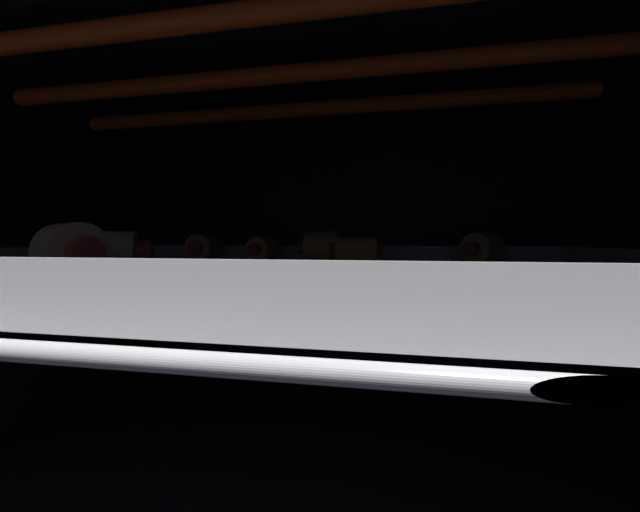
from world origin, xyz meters
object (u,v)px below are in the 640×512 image
Objects in this scene: oven_rack_mid at (286,286)px; pig_in_blanket_mid_2 at (71,252)px; baking_tray_mid at (286,274)px; pig_in_blanket_mid_6 at (263,249)px; pig_in_blanket_mid_0 at (106,252)px; pig_in_blanket_mid_4 at (204,247)px; pig_in_blanket_mid_3 at (482,248)px; pig_in_blanket_mid_5 at (324,246)px; heating_element at (285,74)px; pig_in_blanket_mid_1 at (356,250)px.

pig_in_blanket_mid_2 is at bearing -131.00° from oven_rack_mid.
pig_in_blanket_mid_6 reaches higher than baking_tray_mid.
pig_in_blanket_mid_0 and pig_in_blanket_mid_4 have the same top height.
pig_in_blanket_mid_3 is at bearing -1.49° from pig_in_blanket_mid_4.
pig_in_blanket_mid_2 is at bearing -78.03° from pig_in_blanket_mid_4.
pig_in_blanket_mid_3 reaches higher than pig_in_blanket_mid_6.
pig_in_blanket_mid_0 is 1.08× the size of pig_in_blanket_mid_5.
heating_element is 8.19× the size of pig_in_blanket_mid_5.
pig_in_blanket_mid_0 is 1.09× the size of pig_in_blanket_mid_2.
baking_tray_mid is at bearing -90.00° from oven_rack_mid.
baking_tray_mid is at bearing -63.95° from pig_in_blanket_mid_6.
oven_rack_mid is 21.40cm from pig_in_blanket_mid_3.
pig_in_blanket_mid_4 reaches higher than baking_tray_mid.
oven_rack_mid is 9.90× the size of pig_in_blanket_mid_2.
pig_in_blanket_mid_1 reaches higher than oven_rack_mid.
pig_in_blanket_mid_4 is (-5.49, 25.88, -0.14)cm from pig_in_blanket_mid_2.
pig_in_blanket_mid_5 is (-0.59, 15.30, 1.85)cm from baking_tray_mid.
pig_in_blanket_mid_3 is (15.37, 14.66, -12.74)cm from heating_element.
oven_rack_mid is 9.41× the size of pig_in_blanket_mid_4.
pig_in_blanket_mid_5 is (8.49, 25.74, 0.02)cm from pig_in_blanket_mid_2.
pig_in_blanket_mid_1 is (3.37, 12.25, -12.95)cm from heating_element.
heating_element is 24.77cm from pig_in_blanket_mid_3.
pig_in_blanket_mid_6 is at bearing 85.98° from pig_in_blanket_mid_2.
pig_in_blanket_mid_5 is at bearing 142.32° from pig_in_blanket_mid_1.
pig_in_blanket_mid_1 is (3.37, 12.25, 2.40)cm from oven_rack_mid.
baking_tray_mid is at bearing 22.24° from pig_in_blanket_mid_0.
pig_in_blanket_mid_2 is 35.03cm from pig_in_blanket_mid_3.
pig_in_blanket_mid_2 is at bearing -67.54° from pig_in_blanket_mid_0.
oven_rack_mid is at bearing -136.35° from pig_in_blanket_mid_3.
pig_in_blanket_mid_0 is at bearing -81.22° from pig_in_blanket_mid_4.
pig_in_blanket_mid_1 is at bearing 74.62° from baking_tray_mid.
pig_in_blanket_mid_3 is (15.37, 14.66, 2.61)cm from oven_rack_mid.
oven_rack_mid is at bearing 22.24° from pig_in_blanket_mid_0.
pig_in_blanket_mid_4 reaches higher than oven_rack_mid.
pig_in_blanket_mid_0 is at bearing -131.20° from pig_in_blanket_mid_1.
oven_rack_mid is 10.38× the size of pig_in_blanket_mid_1.
pig_in_blanket_mid_0 is 1.15× the size of pig_in_blanket_mid_1.
heating_element reaches higher than pig_in_blanket_mid_2.
pig_in_blanket_mid_3 is 0.98× the size of pig_in_blanket_mid_5.
heating_element is 8.75× the size of pig_in_blanket_mid_6.
pig_in_blanket_mid_4 reaches higher than pig_in_blanket_mid_6.
heating_element is 0.96× the size of baking_tray_mid.
oven_rack_mid is at bearing -63.95° from pig_in_blanket_mid_6.
pig_in_blanket_mid_0 is 1.04× the size of pig_in_blanket_mid_4.
pig_in_blanket_mid_5 is at bearing 71.75° from pig_in_blanket_mid_2.
heating_element is 14.45cm from baking_tray_mid.
pig_in_blanket_mid_4 is (-29.93, 0.78, -0.02)cm from pig_in_blanket_mid_3.
pig_in_blanket_mid_2 reaches higher than pig_in_blanket_mid_0.
pig_in_blanket_mid_4 is at bearing 178.51° from pig_in_blanket_mid_3.
pig_in_blanket_mid_1 is 25.88cm from pig_in_blanket_mid_2.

